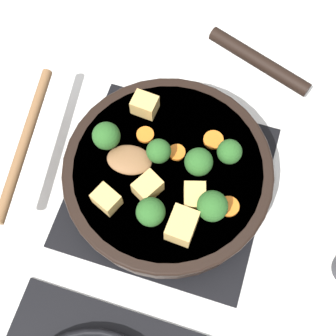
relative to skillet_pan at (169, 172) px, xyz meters
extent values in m
plane|color=silver|center=(0.00, 0.00, -0.06)|extent=(2.40, 2.40, 0.00)
cube|color=black|center=(0.00, 0.00, -0.05)|extent=(0.31, 0.31, 0.01)
torus|color=black|center=(0.00, 0.00, -0.04)|extent=(0.24, 0.24, 0.01)
cube|color=black|center=(0.00, 0.00, -0.04)|extent=(0.01, 0.23, 0.01)
cube|color=black|center=(0.00, 0.00, -0.04)|extent=(0.23, 0.01, 0.01)
cylinder|color=black|center=(0.00, 0.00, 0.00)|extent=(0.31, 0.31, 0.05)
cylinder|color=#5B3316|center=(0.00, 0.00, 0.00)|extent=(0.29, 0.29, 0.04)
torus|color=black|center=(0.00, 0.00, 0.02)|extent=(0.32, 0.32, 0.01)
cylinder|color=black|center=(-0.09, -0.23, 0.01)|extent=(0.19, 0.09, 0.02)
ellipsoid|color=brown|center=(0.06, 0.01, 0.03)|extent=(0.07, 0.06, 0.01)
cylinder|color=brown|center=(0.22, 0.03, 0.03)|extent=(0.05, 0.26, 0.02)
cube|color=tan|center=(0.02, 0.05, 0.04)|extent=(0.04, 0.05, 0.03)
cube|color=tan|center=(-0.05, 0.09, 0.04)|extent=(0.04, 0.05, 0.04)
cube|color=tan|center=(-0.05, 0.04, 0.04)|extent=(0.04, 0.05, 0.03)
cube|color=tan|center=(0.06, -0.08, 0.04)|extent=(0.04, 0.03, 0.03)
cube|color=tan|center=(0.07, 0.08, 0.04)|extent=(0.04, 0.04, 0.03)
cylinder|color=#709956|center=(0.02, -0.01, 0.03)|extent=(0.01, 0.01, 0.01)
sphere|color=#285B23|center=(0.02, -0.01, 0.05)|extent=(0.04, 0.04, 0.04)
cylinder|color=#709956|center=(-0.08, 0.05, 0.03)|extent=(0.01, 0.01, 0.01)
sphere|color=#285B23|center=(-0.08, 0.05, 0.05)|extent=(0.04, 0.04, 0.04)
cylinder|color=#709956|center=(0.00, 0.08, 0.03)|extent=(0.01, 0.01, 0.01)
sphere|color=#285B23|center=(0.00, 0.08, 0.05)|extent=(0.04, 0.04, 0.04)
cylinder|color=#709956|center=(-0.08, -0.04, 0.03)|extent=(0.01, 0.01, 0.01)
sphere|color=#285B23|center=(-0.08, -0.04, 0.05)|extent=(0.04, 0.04, 0.04)
cylinder|color=#709956|center=(0.10, -0.01, 0.03)|extent=(0.01, 0.01, 0.01)
sphere|color=#285B23|center=(0.10, -0.01, 0.05)|extent=(0.04, 0.04, 0.04)
cylinder|color=#709956|center=(-0.04, -0.01, 0.03)|extent=(0.01, 0.01, 0.01)
sphere|color=#285B23|center=(-0.04, -0.01, 0.05)|extent=(0.04, 0.04, 0.04)
cylinder|color=orange|center=(-0.10, 0.03, 0.03)|extent=(0.03, 0.03, 0.01)
cylinder|color=orange|center=(0.05, -0.04, 0.03)|extent=(0.03, 0.03, 0.01)
cylinder|color=orange|center=(0.00, -0.02, 0.03)|extent=(0.03, 0.03, 0.01)
cylinder|color=orange|center=(-0.05, -0.06, 0.03)|extent=(0.03, 0.03, 0.01)
camera|label=1|loc=(-0.08, 0.25, 0.67)|focal=50.00mm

